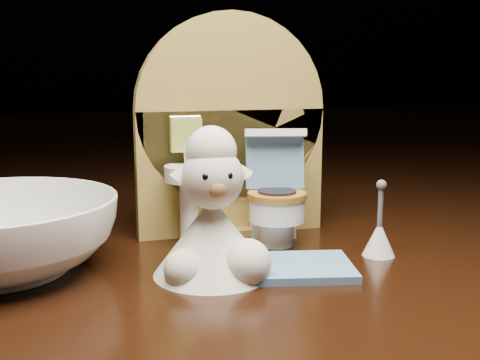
# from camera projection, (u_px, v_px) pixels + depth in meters

# --- Properties ---
(backdrop_panel) EXTENTS (0.13, 0.05, 0.15)m
(backdrop_panel) POSITION_uv_depth(u_px,v_px,m) (230.00, 139.00, 0.41)
(backdrop_panel) COLOR #A2853A
(backdrop_panel) RESTS_ON ground
(toy_toilet) EXTENTS (0.04, 0.05, 0.08)m
(toy_toilet) POSITION_uv_depth(u_px,v_px,m) (275.00, 201.00, 0.39)
(toy_toilet) COLOR white
(toy_toilet) RESTS_ON ground
(bath_mat) EXTENTS (0.07, 0.06, 0.00)m
(bath_mat) POSITION_uv_depth(u_px,v_px,m) (300.00, 267.00, 0.34)
(bath_mat) COLOR #5A81A9
(bath_mat) RESTS_ON ground
(toilet_brush) EXTENTS (0.02, 0.02, 0.05)m
(toilet_brush) POSITION_uv_depth(u_px,v_px,m) (379.00, 236.00, 0.37)
(toilet_brush) COLOR white
(toilet_brush) RESTS_ON ground
(plush_lamb) EXTENTS (0.07, 0.07, 0.09)m
(plush_lamb) POSITION_uv_depth(u_px,v_px,m) (213.00, 224.00, 0.33)
(plush_lamb) COLOR silver
(plush_lamb) RESTS_ON ground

